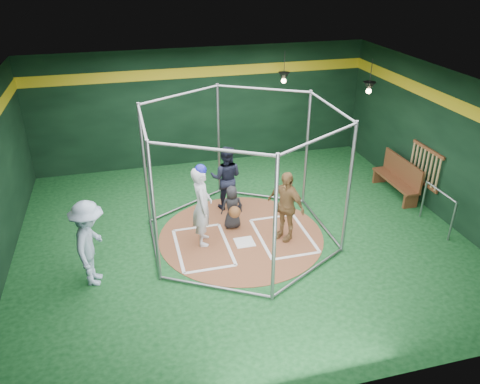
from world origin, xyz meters
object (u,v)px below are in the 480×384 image
object	(u,v)px
dugout_bench	(399,177)
batter_figure	(202,205)
umpire	(226,178)
visitor_leopard	(286,206)

from	to	relation	value
dugout_bench	batter_figure	bearing A→B (deg)	-169.65
umpire	dugout_bench	world-z (taller)	umpire
batter_figure	dugout_bench	bearing A→B (deg)	10.35
batter_figure	visitor_leopard	xyz separation A→B (m)	(1.84, -0.29, -0.12)
visitor_leopard	umpire	distance (m)	1.97
visitor_leopard	dugout_bench	xyz separation A→B (m)	(3.69, 1.30, -0.32)
visitor_leopard	umpire	size ratio (longest dim) A/B	0.99
visitor_leopard	dugout_bench	distance (m)	3.92
batter_figure	visitor_leopard	distance (m)	1.86
batter_figure	umpire	bearing A→B (deg)	58.59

